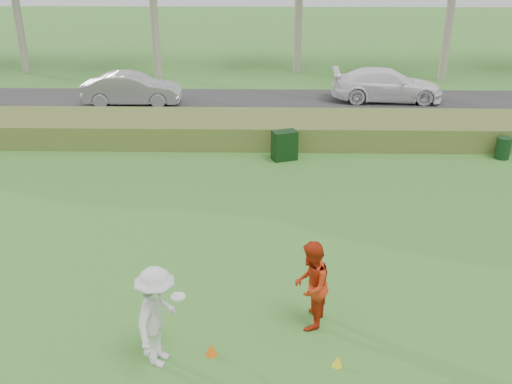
{
  "coord_description": "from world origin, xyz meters",
  "views": [
    {
      "loc": [
        0.28,
        -9.42,
        7.29
      ],
      "look_at": [
        0.0,
        4.0,
        1.3
      ],
      "focal_mm": 40.0,
      "sensor_mm": 36.0,
      "label": 1
    }
  ],
  "objects_px": {
    "player_white": "(157,317)",
    "cone_yellow": "(337,361)",
    "cone_orange": "(211,349)",
    "player_red": "(311,285)",
    "utility_cabinet": "(284,145)",
    "car_mid": "(132,89)",
    "trash_bin": "(503,148)",
    "car_right": "(387,85)"
  },
  "relations": [
    {
      "from": "car_mid",
      "to": "trash_bin",
      "type": "bearing_deg",
      "value": -116.42
    },
    {
      "from": "player_red",
      "to": "car_mid",
      "type": "height_order",
      "value": "player_red"
    },
    {
      "from": "player_red",
      "to": "cone_orange",
      "type": "relative_size",
      "value": 7.58
    },
    {
      "from": "utility_cabinet",
      "to": "trash_bin",
      "type": "bearing_deg",
      "value": -18.93
    },
    {
      "from": "player_white",
      "to": "car_right",
      "type": "relative_size",
      "value": 0.38
    },
    {
      "from": "player_red",
      "to": "cone_yellow",
      "type": "distance_m",
      "value": 1.56
    },
    {
      "from": "car_right",
      "to": "player_red",
      "type": "bearing_deg",
      "value": 166.77
    },
    {
      "from": "player_white",
      "to": "car_mid",
      "type": "relative_size",
      "value": 0.44
    },
    {
      "from": "cone_orange",
      "to": "utility_cabinet",
      "type": "xyz_separation_m",
      "value": [
        1.65,
        10.59,
        0.4
      ]
    },
    {
      "from": "cone_orange",
      "to": "trash_bin",
      "type": "relative_size",
      "value": 0.32
    },
    {
      "from": "cone_orange",
      "to": "cone_yellow",
      "type": "relative_size",
      "value": 1.16
    },
    {
      "from": "cone_yellow",
      "to": "utility_cabinet",
      "type": "distance_m",
      "value": 10.88
    },
    {
      "from": "player_red",
      "to": "car_right",
      "type": "relative_size",
      "value": 0.36
    },
    {
      "from": "player_white",
      "to": "player_red",
      "type": "bearing_deg",
      "value": -54.73
    },
    {
      "from": "car_mid",
      "to": "player_white",
      "type": "bearing_deg",
      "value": -167.98
    },
    {
      "from": "player_red",
      "to": "car_mid",
      "type": "relative_size",
      "value": 0.42
    },
    {
      "from": "player_red",
      "to": "trash_bin",
      "type": "bearing_deg",
      "value": 157.3
    },
    {
      "from": "cone_yellow",
      "to": "car_right",
      "type": "xyz_separation_m",
      "value": [
        4.41,
        18.9,
        0.72
      ]
    },
    {
      "from": "player_white",
      "to": "utility_cabinet",
      "type": "distance_m",
      "value": 11.11
    },
    {
      "from": "player_white",
      "to": "cone_orange",
      "type": "xyz_separation_m",
      "value": [
        0.93,
        0.2,
        -0.88
      ]
    },
    {
      "from": "trash_bin",
      "to": "car_right",
      "type": "xyz_separation_m",
      "value": [
        -2.74,
        7.78,
        0.43
      ]
    },
    {
      "from": "utility_cabinet",
      "to": "player_white",
      "type": "bearing_deg",
      "value": -124.38
    },
    {
      "from": "player_white",
      "to": "cone_orange",
      "type": "distance_m",
      "value": 1.3
    },
    {
      "from": "cone_orange",
      "to": "trash_bin",
      "type": "distance_m",
      "value": 14.44
    },
    {
      "from": "player_white",
      "to": "cone_yellow",
      "type": "relative_size",
      "value": 9.32
    },
    {
      "from": "cone_orange",
      "to": "utility_cabinet",
      "type": "height_order",
      "value": "utility_cabinet"
    },
    {
      "from": "cone_yellow",
      "to": "car_right",
      "type": "distance_m",
      "value": 19.42
    },
    {
      "from": "player_red",
      "to": "utility_cabinet",
      "type": "xyz_separation_m",
      "value": [
        -0.28,
        9.61,
        -0.42
      ]
    },
    {
      "from": "cone_yellow",
      "to": "trash_bin",
      "type": "xyz_separation_m",
      "value": [
        7.15,
        11.12,
        0.29
      ]
    },
    {
      "from": "utility_cabinet",
      "to": "car_mid",
      "type": "relative_size",
      "value": 0.23
    },
    {
      "from": "cone_orange",
      "to": "car_mid",
      "type": "height_order",
      "value": "car_mid"
    },
    {
      "from": "player_red",
      "to": "car_mid",
      "type": "bearing_deg",
      "value": -141.56
    },
    {
      "from": "cone_orange",
      "to": "player_red",
      "type": "bearing_deg",
      "value": 26.85
    },
    {
      "from": "player_red",
      "to": "trash_bin",
      "type": "distance_m",
      "value": 12.47
    },
    {
      "from": "cone_yellow",
      "to": "car_mid",
      "type": "height_order",
      "value": "car_mid"
    },
    {
      "from": "car_mid",
      "to": "cone_yellow",
      "type": "bearing_deg",
      "value": -158.56
    },
    {
      "from": "player_white",
      "to": "cone_yellow",
      "type": "distance_m",
      "value": 3.43
    },
    {
      "from": "car_right",
      "to": "utility_cabinet",
      "type": "bearing_deg",
      "value": 149.64
    },
    {
      "from": "player_white",
      "to": "player_red",
      "type": "distance_m",
      "value": 3.1
    },
    {
      "from": "car_mid",
      "to": "utility_cabinet",
      "type": "bearing_deg",
      "value": -137.11
    },
    {
      "from": "player_white",
      "to": "car_mid",
      "type": "height_order",
      "value": "player_white"
    },
    {
      "from": "player_white",
      "to": "utility_cabinet",
      "type": "relative_size",
      "value": 1.9
    }
  ]
}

